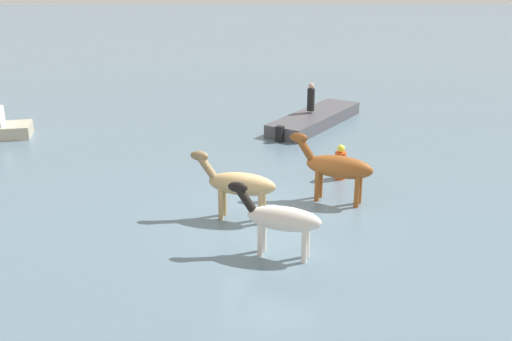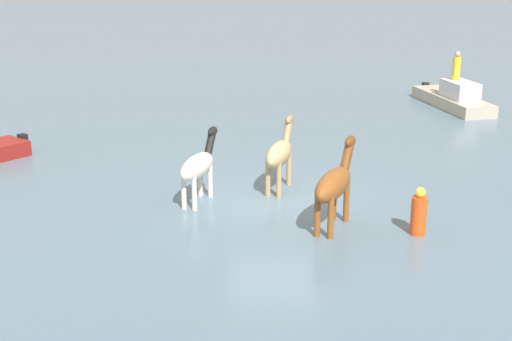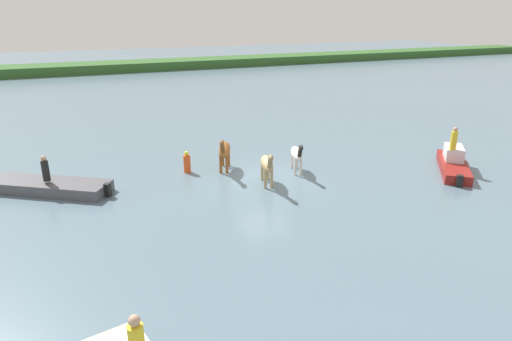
# 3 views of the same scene
# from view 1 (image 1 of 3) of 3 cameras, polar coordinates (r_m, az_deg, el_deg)

# --- Properties ---
(ground_plane) EXTENTS (171.67, 171.67, 0.00)m
(ground_plane) POSITION_cam_1_polar(r_m,az_deg,el_deg) (15.77, 1.12, -4.97)
(ground_plane) COLOR slate
(horse_pinto_flank) EXTENTS (1.07, 2.38, 1.86)m
(horse_pinto_flank) POSITION_cam_1_polar(r_m,az_deg,el_deg) (15.49, -1.70, -1.33)
(horse_pinto_flank) COLOR tan
(horse_pinto_flank) RESTS_ON ground_plane
(horse_gray_outer) EXTENTS (1.42, 2.44, 1.96)m
(horse_gray_outer) POSITION_cam_1_polar(r_m,az_deg,el_deg) (16.76, 7.89, 0.36)
(horse_gray_outer) COLOR brown
(horse_gray_outer) RESTS_ON ground_plane
(horse_chestnut_trailing) EXTENTS (1.07, 2.26, 1.77)m
(horse_chestnut_trailing) POSITION_cam_1_polar(r_m,az_deg,el_deg) (13.56, 2.43, -4.75)
(horse_chestnut_trailing) COLOR silver
(horse_chestnut_trailing) RESTS_ON ground_plane
(boat_tender_starboard) EXTENTS (5.63, 4.55, 0.77)m
(boat_tender_starboard) POSITION_cam_1_polar(r_m,az_deg,el_deg) (25.10, 5.81, 4.90)
(boat_tender_starboard) COLOR #4C4C51
(boat_tender_starboard) RESTS_ON ground_plane
(person_watcher_seated) EXTENTS (0.32, 0.32, 1.19)m
(person_watcher_seated) POSITION_cam_1_polar(r_m,az_deg,el_deg) (24.86, 5.42, 7.11)
(person_watcher_seated) COLOR black
(person_watcher_seated) RESTS_ON boat_tender_starboard
(buoy_channel_marker) EXTENTS (0.36, 0.36, 1.14)m
(buoy_channel_marker) POSITION_cam_1_polar(r_m,az_deg,el_deg) (18.79, 8.29, 0.67)
(buoy_channel_marker) COLOR #E54C19
(buoy_channel_marker) RESTS_ON ground_plane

